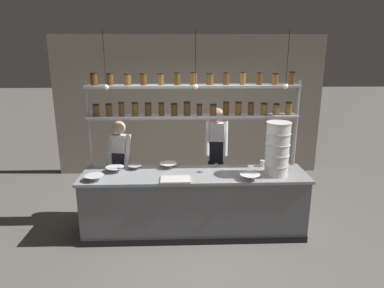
{
  "coord_description": "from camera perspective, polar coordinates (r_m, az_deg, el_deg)",
  "views": [
    {
      "loc": [
        -0.2,
        -4.57,
        2.63
      ],
      "look_at": [
        -0.03,
        0.2,
        1.3
      ],
      "focal_mm": 32.0,
      "sensor_mm": 36.0,
      "label": 1
    }
  ],
  "objects": [
    {
      "name": "serving_cup_front",
      "position": [
        5.27,
        11.63,
        -3.17
      ],
      "size": [
        0.07,
        0.07,
        0.09
      ],
      "color": "silver",
      "rests_on": "prep_counter"
    },
    {
      "name": "spice_shelf_unit",
      "position": [
        4.96,
        0.21,
        6.77
      ],
      "size": [
        3.09,
        0.28,
        2.32
      ],
      "color": "#999BA0",
      "rests_on": "ground_plane"
    },
    {
      "name": "prep_counter",
      "position": [
        5.06,
        0.38,
        -9.83
      ],
      "size": [
        3.21,
        0.76,
        0.92
      ],
      "color": "slate",
      "rests_on": "ground_plane"
    },
    {
      "name": "pendant_light_row",
      "position": [
        4.6,
        0.74,
        10.03
      ],
      "size": [
        2.46,
        0.07,
        0.76
      ],
      "color": "black"
    },
    {
      "name": "back_wall",
      "position": [
        7.28,
        -0.5,
        6.3
      ],
      "size": [
        5.61,
        0.12,
        2.92
      ],
      "primitive_type": "cube",
      "color": "#9E9384",
      "rests_on": "ground_plane"
    },
    {
      "name": "prep_bowl_center_front",
      "position": [
        5.13,
        -9.48,
        -3.83
      ],
      "size": [
        0.2,
        0.2,
        0.06
      ],
      "color": "#B2B7BC",
      "rests_on": "prep_counter"
    },
    {
      "name": "prep_bowl_far_left",
      "position": [
        5.12,
        -3.93,
        -3.58
      ],
      "size": [
        0.26,
        0.26,
        0.07
      ],
      "color": "white",
      "rests_on": "prep_counter"
    },
    {
      "name": "container_stack",
      "position": [
        4.87,
        14.05,
        -0.78
      ],
      "size": [
        0.34,
        0.34,
        0.75
      ],
      "color": "white",
      "rests_on": "prep_counter"
    },
    {
      "name": "chef_left",
      "position": [
        5.48,
        -11.75,
        -3.2
      ],
      "size": [
        0.41,
        0.34,
        1.58
      ],
      "rotation": [
        0.0,
        0.0,
        -0.28
      ],
      "color": "black",
      "rests_on": "ground_plane"
    },
    {
      "name": "prep_bowl_near_right",
      "position": [
        4.81,
        -15.97,
        -5.45
      ],
      "size": [
        0.26,
        0.26,
        0.07
      ],
      "color": "white",
      "rests_on": "prep_counter"
    },
    {
      "name": "prep_bowl_near_left",
      "position": [
        4.72,
        9.63,
        -5.42
      ],
      "size": [
        0.28,
        0.28,
        0.08
      ],
      "color": "white",
      "rests_on": "prep_counter"
    },
    {
      "name": "prep_bowl_center_back",
      "position": [
        5.07,
        -12.72,
        -4.14
      ],
      "size": [
        0.26,
        0.26,
        0.07
      ],
      "color": "white",
      "rests_on": "prep_counter"
    },
    {
      "name": "chef_center",
      "position": [
        5.62,
        4.08,
        -1.29
      ],
      "size": [
        0.39,
        0.32,
        1.73
      ],
      "rotation": [
        0.0,
        0.0,
        -0.13
      ],
      "color": "black",
      "rests_on": "ground_plane"
    },
    {
      "name": "ground_plane",
      "position": [
        5.28,
        0.37,
        -14.33
      ],
      "size": [
        40.0,
        40.0,
        0.0
      ],
      "primitive_type": "plane",
      "color": "slate"
    },
    {
      "name": "cutting_board",
      "position": [
        4.63,
        -2.79,
        -5.95
      ],
      "size": [
        0.4,
        0.26,
        0.02
      ],
      "color": "silver",
      "rests_on": "prep_counter"
    }
  ]
}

